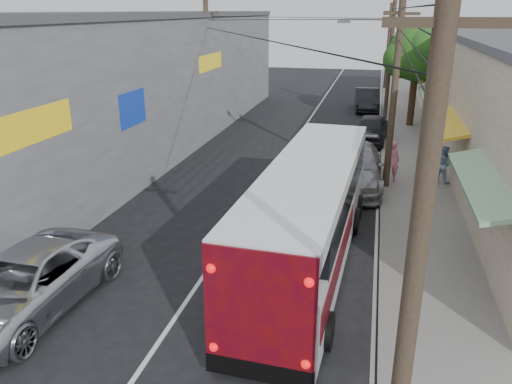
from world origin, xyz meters
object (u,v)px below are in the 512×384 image
jeepney (25,283)px  pedestrian_far (443,164)px  parked_suv (354,166)px  parked_car_far (367,100)px  pedestrian_near (392,161)px  coach_bus (310,214)px  parked_car_mid (371,129)px

jeepney → pedestrian_far: size_ratio=3.46×
jeepney → parked_suv: size_ratio=0.94×
parked_car_far → parked_suv: bearing=-94.2°
jeepney → parked_car_far: size_ratio=1.15×
parked_suv → pedestrian_near: size_ratio=3.31×
parked_car_far → pedestrian_far: 17.57m
pedestrian_far → coach_bus: bearing=95.1°
parked_car_mid → pedestrian_far: (3.25, -6.99, 0.17)m
jeepney → parked_car_far: parked_car_far is taller
coach_bus → parked_suv: 7.78m
parked_suv → parked_car_far: size_ratio=1.21×
parked_car_far → pedestrian_far: (3.80, -17.15, 0.12)m
parked_suv → parked_car_mid: parked_suv is taller
parked_car_far → pedestrian_near: 17.54m
parked_suv → jeepney: bearing=-124.4°
coach_bus → parked_car_mid: bearing=87.1°
parked_car_mid → pedestrian_near: pedestrian_near is taller
coach_bus → parked_car_far: bearing=90.4°
pedestrian_near → parked_car_far: bearing=-84.5°
parked_car_mid → pedestrian_near: bearing=-76.2°
parked_car_mid → pedestrian_near: (1.05, -7.31, 0.26)m
parked_suv → pedestrian_near: pedestrian_near is taller
jeepney → pedestrian_near: size_ratio=3.12×
parked_car_far → pedestrian_far: pedestrian_far is taller
parked_suv → parked_car_far: (0.00, 18.21, -0.06)m
parked_car_mid → pedestrian_near: 7.39m
parked_suv → pedestrian_near: bearing=23.0°
parked_car_far → pedestrian_far: size_ratio=3.02×
parked_car_mid → parked_car_far: 10.18m
parked_car_far → coach_bus: bearing=-96.2°
pedestrian_far → parked_car_mid: bearing=-31.5°
parked_suv → parked_car_mid: size_ratio=1.32×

